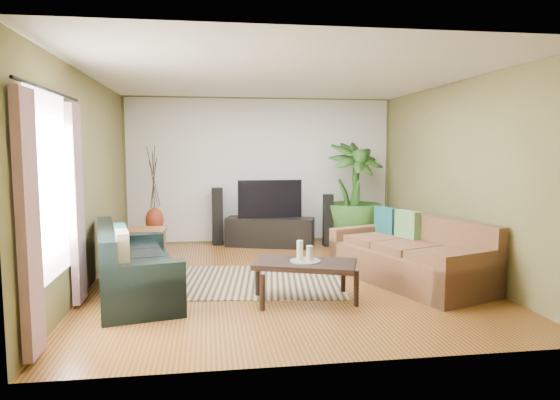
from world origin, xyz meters
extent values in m
plane|color=#975927|center=(0.00, 0.00, 0.00)|extent=(5.50, 5.50, 0.00)
plane|color=white|center=(0.00, 0.00, 2.70)|extent=(5.50, 5.50, 0.00)
plane|color=olive|center=(0.00, 2.75, 1.35)|extent=(5.00, 0.00, 5.00)
plane|color=olive|center=(0.00, -2.75, 1.35)|extent=(5.00, 0.00, 5.00)
plane|color=olive|center=(-2.50, 0.00, 1.35)|extent=(0.00, 5.50, 5.50)
plane|color=olive|center=(2.50, 0.00, 1.35)|extent=(0.00, 5.50, 5.50)
plane|color=white|center=(0.00, 2.74, 1.35)|extent=(4.90, 0.00, 4.90)
plane|color=white|center=(-2.48, -1.60, 1.40)|extent=(0.00, 1.80, 1.80)
cube|color=gray|center=(-2.43, -2.35, 1.15)|extent=(0.08, 0.35, 2.20)
cube|color=gray|center=(-2.43, -0.85, 1.15)|extent=(0.08, 0.35, 2.20)
cylinder|color=black|center=(-2.43, -1.60, 2.30)|extent=(0.03, 1.90, 0.03)
cube|color=black|center=(-1.84, -0.59, 0.42)|extent=(1.24, 2.11, 0.85)
cube|color=brown|center=(1.62, -0.45, 0.42)|extent=(1.71, 2.44, 0.85)
cube|color=tan|center=(-0.43, -0.14, 0.01)|extent=(2.58, 1.98, 0.01)
cube|color=black|center=(0.11, -1.06, 0.23)|extent=(1.28, 0.97, 0.47)
cylinder|color=gray|center=(0.11, -1.06, 0.47)|extent=(0.35, 0.35, 0.02)
cylinder|color=white|center=(0.05, -1.03, 0.59)|extent=(0.07, 0.07, 0.23)
cylinder|color=beige|center=(0.15, -1.10, 0.57)|extent=(0.07, 0.07, 0.18)
cylinder|color=beige|center=(0.18, -1.00, 0.55)|extent=(0.07, 0.07, 0.14)
cube|color=black|center=(0.11, 2.19, 0.26)|extent=(1.63, 0.91, 0.52)
cube|color=black|center=(0.11, 2.21, 0.86)|extent=(1.15, 0.06, 0.68)
cube|color=black|center=(-0.82, 2.50, 0.52)|extent=(0.20, 0.22, 1.05)
cube|color=black|center=(1.15, 2.10, 0.47)|extent=(0.18, 0.20, 0.94)
imported|color=#26511B|center=(1.64, 2.17, 0.94)|extent=(1.34, 1.34, 1.87)
cylinder|color=black|center=(1.64, 2.17, 0.13)|extent=(0.35, 0.35, 0.27)
cube|color=gray|center=(-1.92, 2.29, 0.17)|extent=(0.36, 0.36, 0.35)
ellipsoid|color=maroon|center=(-1.92, 2.29, 0.50)|extent=(0.32, 0.32, 0.44)
cube|color=brown|center=(-1.90, 0.96, 0.28)|extent=(0.55, 0.55, 0.56)
camera|label=1|loc=(-0.99, -6.59, 1.77)|focal=32.00mm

